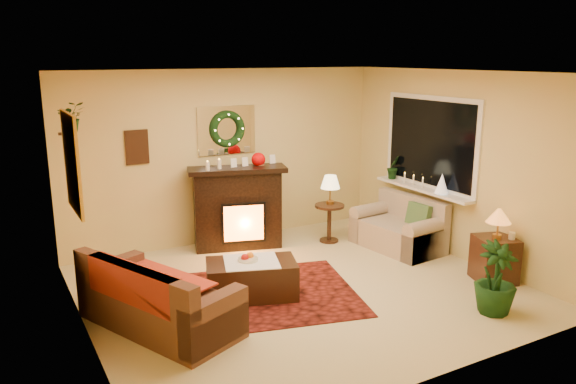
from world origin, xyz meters
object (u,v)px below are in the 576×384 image
loveseat (398,221)px  coffee_table (252,280)px  fireplace (238,212)px  end_table_square (494,260)px  side_table_round (329,221)px  sofa (159,288)px

loveseat → coffee_table: (-2.63, -0.52, -0.21)m
fireplace → end_table_square: 3.60m
fireplace → coffee_table: size_ratio=1.20×
fireplace → side_table_round: (1.33, -0.44, -0.23)m
sofa → fireplace: bearing=23.9°
fireplace → side_table_round: fireplace is taller
end_table_square → fireplace: bearing=130.0°
fireplace → coffee_table: bearing=-92.6°
sofa → end_table_square: 4.15m
side_table_round → end_table_square: (0.98, -2.31, -0.05)m
side_table_round → coffee_table: (-1.92, -1.27, -0.12)m
coffee_table → sofa: bearing=-150.9°
sofa → coffee_table: bearing=-13.6°
loveseat → end_table_square: bearing=-86.4°
fireplace → loveseat: 2.36m
fireplace → end_table_square: fireplace is taller
sofa → coffee_table: sofa is taller
side_table_round → coffee_table: bearing=-146.6°
fireplace → loveseat: bearing=-13.6°
sofa → fireplace: fireplace is taller
side_table_round → coffee_table: 2.30m
sofa → coffee_table: (1.16, 0.20, -0.22)m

